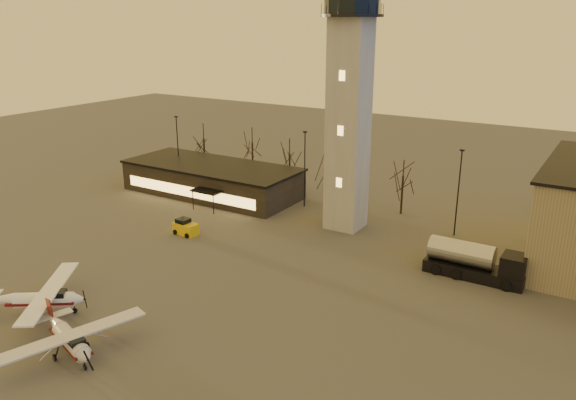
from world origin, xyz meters
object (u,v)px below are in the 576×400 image
(control_tower, at_px, (350,89))
(service_cart, at_px, (186,228))
(cessna_rear, at_px, (46,302))
(fuel_truck, at_px, (474,264))
(cessna_front, at_px, (72,345))
(terminal, at_px, (212,179))

(control_tower, height_order, service_cart, control_tower)
(cessna_rear, relative_size, service_cart, 3.39)
(fuel_truck, bearing_deg, cessna_front, -126.27)
(service_cart, bearing_deg, cessna_front, -62.93)
(control_tower, height_order, terminal, control_tower)
(control_tower, distance_m, cessna_rear, 37.64)
(control_tower, distance_m, terminal, 26.24)
(control_tower, xyz_separation_m, terminal, (-21.99, 1.98, -14.17))
(terminal, distance_m, service_cart, 15.86)
(control_tower, height_order, cessna_rear, control_tower)
(cessna_rear, bearing_deg, service_cart, 62.02)
(service_cart, bearing_deg, terminal, 122.32)
(cessna_front, distance_m, cessna_rear, 7.76)
(cessna_front, bearing_deg, service_cart, 130.24)
(fuel_truck, bearing_deg, control_tower, 160.56)
(cessna_front, relative_size, cessna_rear, 1.06)
(cessna_front, height_order, service_cart, cessna_front)
(terminal, relative_size, service_cart, 8.44)
(terminal, relative_size, fuel_truck, 2.71)
(cessna_rear, height_order, fuel_truck, fuel_truck)
(control_tower, xyz_separation_m, fuel_truck, (16.69, -6.00, -14.95))
(terminal, bearing_deg, cessna_front, -65.44)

